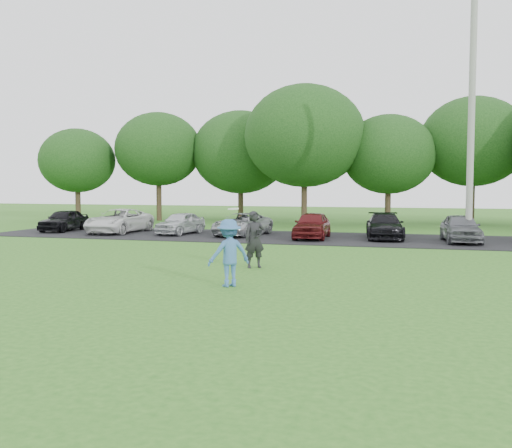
{
  "coord_description": "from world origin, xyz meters",
  "views": [
    {
      "loc": [
        4.72,
        -13.21,
        2.51
      ],
      "look_at": [
        0.0,
        3.5,
        1.3
      ],
      "focal_mm": 40.0,
      "sensor_mm": 36.0,
      "label": 1
    }
  ],
  "objects": [
    {
      "name": "utility_pole",
      "position": [
        6.86,
        12.39,
        5.41
      ],
      "size": [
        0.28,
        0.28,
        10.83
      ],
      "primitive_type": "cylinder",
      "color": "#9C9B97",
      "rests_on": "ground"
    },
    {
      "name": "tree_row",
      "position": [
        1.51,
        22.76,
        4.91
      ],
      "size": [
        42.39,
        9.85,
        8.64
      ],
      "color": "#38281C",
      "rests_on": "ground"
    },
    {
      "name": "parking_lot",
      "position": [
        0.0,
        13.0,
        0.01
      ],
      "size": [
        32.0,
        6.5,
        0.03
      ],
      "primitive_type": "cube",
      "color": "black",
      "rests_on": "ground"
    },
    {
      "name": "ground",
      "position": [
        0.0,
        0.0,
        0.0
      ],
      "size": [
        100.0,
        100.0,
        0.0
      ],
      "primitive_type": "plane",
      "color": "#2A641C",
      "rests_on": "ground"
    },
    {
      "name": "frisbee_player",
      "position": [
        0.3,
        -0.02,
        0.83
      ],
      "size": [
        1.22,
        1.17,
        1.94
      ],
      "color": "#3C6DAA",
      "rests_on": "ground"
    },
    {
      "name": "camera_bystander",
      "position": [
        0.05,
        3.17,
        0.86
      ],
      "size": [
        0.75,
        0.69,
        1.71
      ],
      "color": "black",
      "rests_on": "ground"
    },
    {
      "name": "parked_cars",
      "position": [
        -0.6,
        13.01,
        0.62
      ],
      "size": [
        28.33,
        4.7,
        1.23
      ],
      "color": "black",
      "rests_on": "parking_lot"
    }
  ]
}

